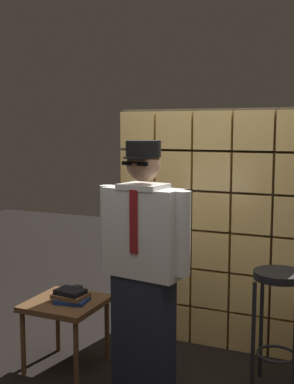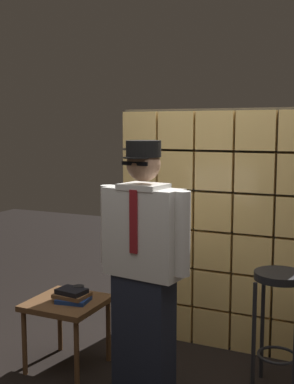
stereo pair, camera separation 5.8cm
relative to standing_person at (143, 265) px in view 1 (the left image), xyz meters
The scene contains 6 objects.
glass_block_wall 0.95m from the standing_person, 78.72° to the left, with size 1.61×0.10×1.93m.
standing_person is the anchor object (origin of this frame).
bar_stool 0.94m from the standing_person, 27.07° to the left, with size 0.34×0.34×0.82m.
side_table 0.80m from the standing_person, behind, with size 0.52×0.52×0.51m.
book_stack 0.70m from the standing_person, behind, with size 0.26×0.21×0.09m.
coffee_mug 0.70m from the standing_person, 164.67° to the left, with size 0.13×0.08×0.09m.
Camera 1 is at (1.12, -2.65, 1.77)m, focal length 47.34 mm.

